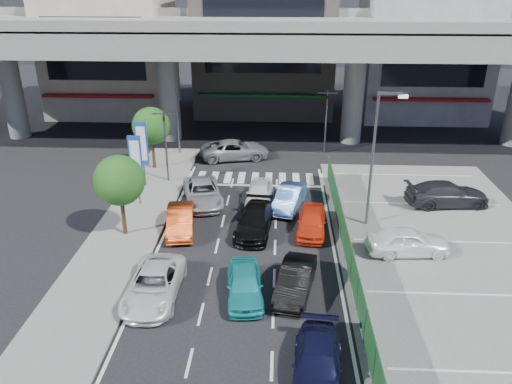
# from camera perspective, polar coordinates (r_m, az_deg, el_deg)

# --- Properties ---
(ground) EXTENTS (120.00, 120.00, 0.00)m
(ground) POSITION_cam_1_polar(r_m,az_deg,el_deg) (25.06, -1.62, -9.71)
(ground) COLOR black
(ground) RESTS_ON ground
(parking_lot) EXTENTS (12.00, 28.00, 0.06)m
(parking_lot) POSITION_cam_1_polar(r_m,az_deg,el_deg) (28.25, 21.76, -7.34)
(parking_lot) COLOR slate
(parking_lot) RESTS_ON ground
(sidewalk_left) EXTENTS (4.00, 30.00, 0.12)m
(sidewalk_left) POSITION_cam_1_polar(r_m,az_deg,el_deg) (29.70, -14.67, -4.67)
(sidewalk_left) COLOR slate
(sidewalk_left) RESTS_ON ground
(fence_run) EXTENTS (0.16, 22.00, 1.80)m
(fence_run) POSITION_cam_1_polar(r_m,az_deg,el_deg) (25.62, 10.52, -6.96)
(fence_run) COLOR #1B5024
(fence_run) RESTS_ON ground
(expressway) EXTENTS (64.00, 14.00, 10.75)m
(expressway) POSITION_cam_1_polar(r_m,az_deg,el_deg) (43.15, 0.52, 17.09)
(expressway) COLOR slate
(expressway) RESTS_ON ground
(building_west) EXTENTS (12.00, 10.90, 13.00)m
(building_west) POSITION_cam_1_polar(r_m,az_deg,el_deg) (56.16, -16.22, 15.44)
(building_west) COLOR #A29582
(building_west) RESTS_ON ground
(building_center) EXTENTS (14.00, 10.90, 15.00)m
(building_center) POSITION_cam_1_polar(r_m,az_deg,el_deg) (54.18, 1.01, 17.12)
(building_center) COLOR gray
(building_center) RESTS_ON ground
(building_east) EXTENTS (12.00, 10.90, 12.00)m
(building_east) POSITION_cam_1_polar(r_m,az_deg,el_deg) (55.24, 18.36, 14.53)
(building_east) COLOR gray
(building_east) RESTS_ON ground
(traffic_light_left) EXTENTS (1.60, 1.24, 5.20)m
(traffic_light_left) POSITION_cam_1_polar(r_m,az_deg,el_deg) (35.18, -10.41, 7.10)
(traffic_light_left) COLOR #595B60
(traffic_light_left) RESTS_ON ground
(traffic_light_right) EXTENTS (1.60, 1.24, 5.20)m
(traffic_light_right) POSITION_cam_1_polar(r_m,az_deg,el_deg) (41.20, 8.10, 9.70)
(traffic_light_right) COLOR #595B60
(traffic_light_right) RESTS_ON ground
(street_lamp_right) EXTENTS (1.65, 0.22, 8.00)m
(street_lamp_right) POSITION_cam_1_polar(r_m,az_deg,el_deg) (28.83, 13.61, 4.81)
(street_lamp_right) COLOR #595B60
(street_lamp_right) RESTS_ON ground
(street_lamp_left) EXTENTS (1.65, 0.22, 8.00)m
(street_lamp_left) POSITION_cam_1_polar(r_m,az_deg,el_deg) (40.66, -8.84, 10.68)
(street_lamp_left) COLOR #595B60
(street_lamp_left) RESTS_ON ground
(signboard_near) EXTENTS (0.80, 0.14, 4.70)m
(signboard_near) POSITION_cam_1_polar(r_m,az_deg,el_deg) (32.03, -13.57, 3.49)
(signboard_near) COLOR #595B60
(signboard_near) RESTS_ON ground
(signboard_far) EXTENTS (0.80, 0.14, 4.70)m
(signboard_far) POSITION_cam_1_polar(r_m,az_deg,el_deg) (34.86, -12.91, 5.22)
(signboard_far) COLOR #595B60
(signboard_far) RESTS_ON ground
(tree_near) EXTENTS (2.80, 2.80, 4.80)m
(tree_near) POSITION_cam_1_polar(r_m,az_deg,el_deg) (28.31, -15.36, 1.26)
(tree_near) COLOR #382314
(tree_near) RESTS_ON ground
(tree_far) EXTENTS (2.80, 2.80, 4.80)m
(tree_far) POSITION_cam_1_polar(r_m,az_deg,el_deg) (38.04, -11.90, 7.38)
(tree_far) COLOR #382314
(tree_far) RESTS_ON ground
(minivan_navy_back) EXTENTS (2.24, 4.61, 1.29)m
(minivan_navy_back) POSITION_cam_1_polar(r_m,az_deg,el_deg) (19.51, 7.01, -18.97)
(minivan_navy_back) COLOR black
(minivan_navy_back) RESTS_ON ground
(sedan_white_mid_left) EXTENTS (2.29, 4.96, 1.38)m
(sedan_white_mid_left) POSITION_cam_1_polar(r_m,az_deg,el_deg) (23.77, -11.60, -10.33)
(sedan_white_mid_left) COLOR white
(sedan_white_mid_left) RESTS_ON ground
(taxi_teal_mid) EXTENTS (2.05, 4.20, 1.38)m
(taxi_teal_mid) POSITION_cam_1_polar(r_m,az_deg,el_deg) (23.35, -1.30, -10.47)
(taxi_teal_mid) COLOR teal
(taxi_teal_mid) RESTS_ON ground
(hatch_black_mid_right) EXTENTS (2.28, 4.40, 1.38)m
(hatch_black_mid_right) POSITION_cam_1_polar(r_m,az_deg,el_deg) (23.67, 4.53, -10.02)
(hatch_black_mid_right) COLOR black
(hatch_black_mid_right) RESTS_ON ground
(taxi_orange_left) EXTENTS (2.09, 4.36, 1.38)m
(taxi_orange_left) POSITION_cam_1_polar(r_m,az_deg,el_deg) (29.22, -8.66, -3.21)
(taxi_orange_left) COLOR #C43E11
(taxi_orange_left) RESTS_ON ground
(sedan_black_mid) EXTENTS (2.38, 4.90, 1.37)m
(sedan_black_mid) POSITION_cam_1_polar(r_m,az_deg,el_deg) (28.80, -0.17, -3.35)
(sedan_black_mid) COLOR black
(sedan_black_mid) RESTS_ON ground
(taxi_orange_right) EXTENTS (2.03, 4.19, 1.38)m
(taxi_orange_right) POSITION_cam_1_polar(r_m,az_deg,el_deg) (28.94, 6.38, -3.36)
(taxi_orange_right) COLOR red
(taxi_orange_right) RESTS_ON ground
(wagon_silver_front_left) EXTENTS (3.46, 5.38, 1.38)m
(wagon_silver_front_left) POSITION_cam_1_polar(r_m,az_deg,el_deg) (32.60, -6.10, -0.09)
(wagon_silver_front_left) COLOR #AAAEB2
(wagon_silver_front_left) RESTS_ON ground
(sedan_white_front_mid) EXTENTS (1.83, 4.13, 1.38)m
(sedan_white_front_mid) POSITION_cam_1_polar(r_m,az_deg,el_deg) (32.41, 0.39, -0.10)
(sedan_white_front_mid) COLOR white
(sedan_white_front_mid) RESTS_ON ground
(kei_truck_front_right) EXTENTS (2.46, 4.42, 1.38)m
(kei_truck_front_right) POSITION_cam_1_polar(r_m,az_deg,el_deg) (31.78, 3.82, -0.66)
(kei_truck_front_right) COLOR #4B76C5
(kei_truck_front_right) RESTS_ON ground
(crossing_wagon_silver) EXTENTS (5.85, 3.60, 1.51)m
(crossing_wagon_silver) POSITION_cam_1_polar(r_m,az_deg,el_deg) (40.26, -2.43, 4.86)
(crossing_wagon_silver) COLOR gray
(crossing_wagon_silver) RESTS_ON ground
(parked_sedan_white) EXTENTS (4.45, 2.06, 1.47)m
(parked_sedan_white) POSITION_cam_1_polar(r_m,az_deg,el_deg) (27.69, 16.97, -5.41)
(parked_sedan_white) COLOR white
(parked_sedan_white) RESTS_ON parking_lot
(parked_sedan_dgrey) EXTENTS (5.46, 2.68, 1.53)m
(parked_sedan_dgrey) POSITION_cam_1_polar(r_m,az_deg,el_deg) (34.21, 21.00, -0.20)
(parked_sedan_dgrey) COLOR #28292C
(parked_sedan_dgrey) RESTS_ON parking_lot
(traffic_cone) EXTENTS (0.42, 0.42, 0.74)m
(traffic_cone) POSITION_cam_1_polar(r_m,az_deg,el_deg) (27.82, 10.62, -5.45)
(traffic_cone) COLOR red
(traffic_cone) RESTS_ON parking_lot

